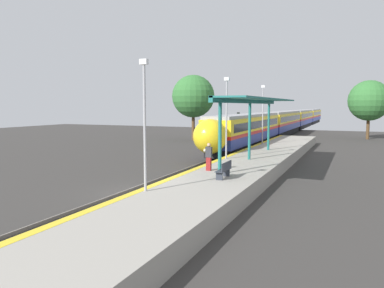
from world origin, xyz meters
The scene contains 14 objects.
ground_plane centered at (0.00, 0.00, 0.00)m, with size 120.00×120.00×0.00m, color #383533.
rail_left centered at (-0.72, 0.00, 0.07)m, with size 0.08×90.00×0.15m, color slate.
rail_right centered at (0.72, 0.00, 0.07)m, with size 0.08×90.00×0.15m, color slate.
train centered at (0.00, 52.66, 2.24)m, with size 2.89×86.45×3.91m.
platform_right centered at (3.96, 0.00, 0.48)m, with size 4.51×64.00×0.96m.
platform_bench centered at (4.50, 1.30, 1.42)m, with size 0.44×1.56×0.89m.
person_waiting centered at (2.88, 3.17, 1.80)m, with size 0.36×0.22×1.65m.
railway_signal centered at (-1.95, 25.27, 2.49)m, with size 0.28×0.28×4.04m.
lamppost_near centered at (2.21, -3.02, 4.29)m, with size 0.36×0.20×5.88m.
lamppost_mid centered at (2.21, 8.40, 4.29)m, with size 0.36×0.20×5.88m.
lamppost_far centered at (2.21, 19.82, 4.29)m, with size 0.36×0.20×5.88m.
station_canopy centered at (4.41, 8.73, 5.01)m, with size 2.02×15.69×4.37m.
background_tree_left centered at (-10.03, 30.52, 6.10)m, with size 5.89×5.89×9.06m.
background_tree_right centered at (12.38, 41.92, 5.53)m, with size 5.78×5.78×8.43m.
Camera 1 is at (10.81, -17.36, 4.79)m, focal length 35.00 mm.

